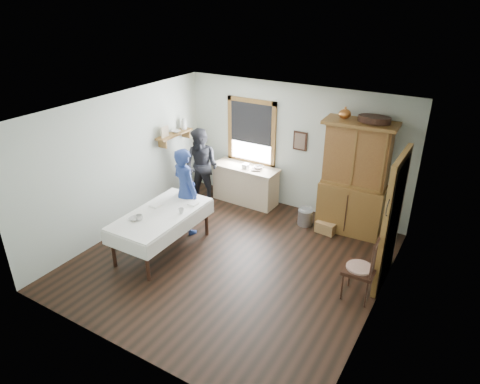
# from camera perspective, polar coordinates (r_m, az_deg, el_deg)

# --- Properties ---
(room) EXTENTS (5.01, 5.01, 2.70)m
(room) POSITION_cam_1_polar(r_m,az_deg,el_deg) (7.05, -1.26, -0.07)
(room) COLOR black
(room) RESTS_ON ground
(window) EXTENTS (1.18, 0.07, 1.48)m
(window) POSITION_cam_1_polar(r_m,az_deg,el_deg) (9.40, 1.54, 8.34)
(window) COLOR white
(window) RESTS_ON room
(doorway) EXTENTS (0.09, 1.14, 2.22)m
(doorway) POSITION_cam_1_polar(r_m,az_deg,el_deg) (7.08, 19.76, -3.29)
(doorway) COLOR #413A2E
(doorway) RESTS_ON room
(wall_shelf) EXTENTS (0.24, 1.00, 0.44)m
(wall_shelf) POSITION_cam_1_polar(r_m,az_deg,el_deg) (9.43, -8.62, 7.84)
(wall_shelf) COLOR brown
(wall_shelf) RESTS_ON room
(framed_picture) EXTENTS (0.30, 0.04, 0.40)m
(framed_picture) POSITION_cam_1_polar(r_m,az_deg,el_deg) (8.94, 8.00, 6.74)
(framed_picture) COLOR #371C13
(framed_picture) RESTS_ON room
(rug_beater) EXTENTS (0.01, 0.27, 0.27)m
(rug_beater) POSITION_cam_1_polar(r_m,az_deg,el_deg) (6.35, 19.35, -0.96)
(rug_beater) COLOR black
(rug_beater) RESTS_ON room
(work_counter) EXTENTS (1.50, 0.60, 0.85)m
(work_counter) POSITION_cam_1_polar(r_m,az_deg,el_deg) (9.58, 0.73, 1.05)
(work_counter) COLOR tan
(work_counter) RESTS_ON room
(china_hutch) EXTENTS (1.35, 0.70, 2.25)m
(china_hutch) POSITION_cam_1_polar(r_m,az_deg,el_deg) (8.41, 14.97, 1.72)
(china_hutch) COLOR brown
(china_hutch) RESTS_ON room
(dining_table) EXTENTS (1.04, 1.95, 0.77)m
(dining_table) POSITION_cam_1_polar(r_m,az_deg,el_deg) (7.96, -10.31, -5.18)
(dining_table) COLOR white
(dining_table) RESTS_ON room
(spindle_chair) EXTENTS (0.53, 0.53, 1.11)m
(spindle_chair) POSITION_cam_1_polar(r_m,az_deg,el_deg) (6.87, 15.72, -9.61)
(spindle_chair) COLOR #371C13
(spindle_chair) RESTS_ON room
(pail) EXTENTS (0.33, 0.33, 0.33)m
(pail) POSITION_cam_1_polar(r_m,az_deg,el_deg) (8.86, 8.69, -3.33)
(pail) COLOR #9DA0A5
(pail) RESTS_ON room
(wicker_basket) EXTENTS (0.41, 0.31, 0.22)m
(wicker_basket) POSITION_cam_1_polar(r_m,az_deg,el_deg) (8.68, 11.41, -4.60)
(wicker_basket) COLOR olive
(wicker_basket) RESTS_ON room
(woman_blue) EXTENTS (0.69, 0.57, 1.61)m
(woman_blue) POSITION_cam_1_polar(r_m,az_deg,el_deg) (8.31, -7.25, -0.28)
(woman_blue) COLOR navy
(woman_blue) RESTS_ON room
(figure_dark) EXTENTS (0.78, 0.62, 1.57)m
(figure_dark) POSITION_cam_1_polar(r_m,az_deg,el_deg) (9.49, -5.15, 3.06)
(figure_dark) COLOR black
(figure_dark) RESTS_ON room
(table_cup_a) EXTENTS (0.13, 0.13, 0.10)m
(table_cup_a) POSITION_cam_1_polar(r_m,az_deg,el_deg) (7.58, -13.32, -3.33)
(table_cup_a) COLOR silver
(table_cup_a) RESTS_ON dining_table
(table_cup_b) EXTENTS (0.13, 0.13, 0.09)m
(table_cup_b) POSITION_cam_1_polar(r_m,az_deg,el_deg) (7.68, -7.83, -2.49)
(table_cup_b) COLOR silver
(table_cup_b) RESTS_ON dining_table
(table_bowl) EXTENTS (0.21, 0.21, 0.05)m
(table_bowl) POSITION_cam_1_polar(r_m,az_deg,el_deg) (7.62, -13.86, -3.45)
(table_bowl) COLOR silver
(table_bowl) RESTS_ON dining_table
(counter_book) EXTENTS (0.24, 0.28, 0.02)m
(counter_book) POSITION_cam_1_polar(r_m,az_deg,el_deg) (9.28, 1.61, 3.16)
(counter_book) COLOR brown
(counter_book) RESTS_ON work_counter
(counter_bowl) EXTENTS (0.27, 0.27, 0.06)m
(counter_bowl) POSITION_cam_1_polar(r_m,az_deg,el_deg) (9.27, 2.50, 3.27)
(counter_bowl) COLOR silver
(counter_bowl) RESTS_ON work_counter
(shelf_bowl) EXTENTS (0.22, 0.22, 0.05)m
(shelf_bowl) POSITION_cam_1_polar(r_m,az_deg,el_deg) (9.43, -8.58, 8.00)
(shelf_bowl) COLOR silver
(shelf_bowl) RESTS_ON wall_shelf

